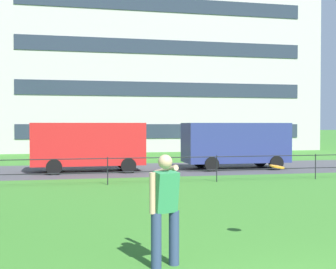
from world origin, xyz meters
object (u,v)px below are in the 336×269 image
(panel_van_left, at_px, (89,144))
(frisbee, at_px, (277,167))
(person_thrower, at_px, (165,206))
(panel_van_right, at_px, (236,143))
(apartment_building_background, at_px, (150,57))

(panel_van_left, bearing_deg, frisbee, -77.52)
(person_thrower, xyz_separation_m, frisbee, (2.24, 0.83, 0.48))
(panel_van_right, height_order, apartment_building_background, apartment_building_background)
(panel_van_right, bearing_deg, frisbee, -107.43)
(person_thrower, xyz_separation_m, apartment_building_background, (5.62, 34.31, 7.44))
(apartment_building_background, bearing_deg, panel_van_left, -107.22)
(panel_van_left, relative_size, apartment_building_background, 0.19)
(panel_van_left, height_order, panel_van_right, same)
(person_thrower, bearing_deg, panel_van_right, 65.47)
(frisbee, relative_size, panel_van_right, 0.07)
(person_thrower, height_order, frisbee, person_thrower)
(frisbee, relative_size, apartment_building_background, 0.01)
(frisbee, xyz_separation_m, panel_van_left, (-2.92, 13.18, -0.14))
(person_thrower, bearing_deg, frisbee, 20.35)
(person_thrower, bearing_deg, panel_van_left, 92.75)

